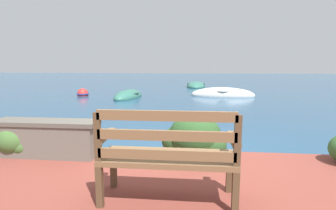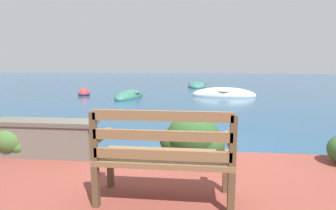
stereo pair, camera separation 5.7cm
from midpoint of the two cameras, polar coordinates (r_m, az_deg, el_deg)
ground_plane at (r=4.21m, az=2.79°, el=-12.56°), size 80.00×80.00×0.00m
park_bench at (r=2.51m, az=-0.75°, el=-10.60°), size 1.30×0.48×0.93m
stone_wall at (r=4.20m, az=-25.27°, el=-6.50°), size 1.52×0.39×0.53m
hedge_clump_far_left at (r=4.49m, az=-30.54°, el=-6.70°), size 0.70×0.51×0.48m
hedge_clump_left at (r=3.77m, az=5.23°, el=-7.28°), size 0.93×0.67×0.63m
rowboat_nearest at (r=12.23m, az=-8.78°, el=1.85°), size 1.29×2.56×0.65m
rowboat_mid at (r=12.88m, az=11.67°, el=2.15°), size 3.08×1.20×0.76m
rowboat_far at (r=17.87m, az=6.01°, el=4.12°), size 1.33×2.59×0.64m
mooring_buoy at (r=13.45m, az=-18.17°, el=2.31°), size 0.59×0.59×0.54m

